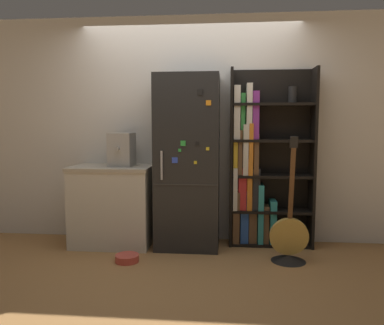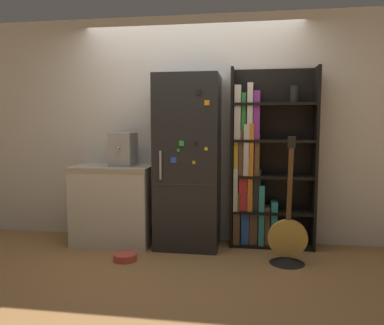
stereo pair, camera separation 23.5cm
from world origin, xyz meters
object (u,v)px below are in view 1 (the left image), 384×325
refrigerator (188,162)px  espresso_machine (122,149)px  pet_bowl (127,258)px  guitar (289,244)px  bookshelf (259,169)px

refrigerator → espresso_machine: 0.76m
pet_bowl → espresso_machine: bearing=109.0°
refrigerator → pet_bowl: size_ratio=8.03×
guitar → pet_bowl: size_ratio=5.32×
guitar → bookshelf: bearing=115.6°
pet_bowl → bookshelf: bearing=27.5°
refrigerator → pet_bowl: refrigerator is taller
refrigerator → guitar: refrigerator is taller
refrigerator → bookshelf: bearing=11.0°
refrigerator → bookshelf: 0.81m
bookshelf → pet_bowl: bookshelf is taller
guitar → espresso_machine: bearing=167.6°
espresso_machine → pet_bowl: espresso_machine is taller
bookshelf → guitar: (0.26, -0.54, -0.69)m
bookshelf → espresso_machine: (-1.54, -0.15, 0.22)m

